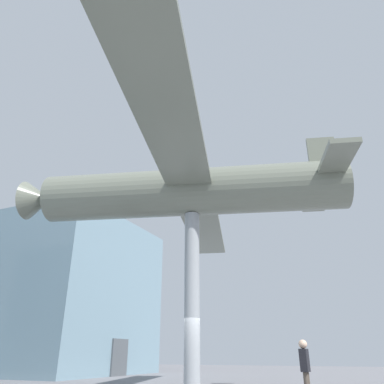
% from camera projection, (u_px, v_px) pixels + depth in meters
% --- Properties ---
extents(glass_pavilion_right, '(11.60, 15.21, 11.45)m').
position_uv_depth(glass_pavilion_right, '(42.00, 298.00, 29.61)').
color(glass_pavilion_right, '#7593A3').
rests_on(glass_pavilion_right, ground_plane).
extents(support_pylon_central, '(0.57, 0.57, 6.44)m').
position_uv_depth(support_pylon_central, '(192.00, 297.00, 13.60)').
color(support_pylon_central, '#999EA3').
rests_on(support_pylon_central, ground_plane).
extents(suspended_airplane, '(19.29, 13.79, 3.08)m').
position_uv_depth(suspended_airplane, '(186.00, 192.00, 15.30)').
color(suspended_airplane, slate).
rests_on(suspended_airplane, support_pylon_central).
extents(visitor_person, '(0.42, 0.26, 1.74)m').
position_uv_depth(visitor_person, '(305.00, 366.00, 11.26)').
color(visitor_person, '#4C4238').
rests_on(visitor_person, ground_plane).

